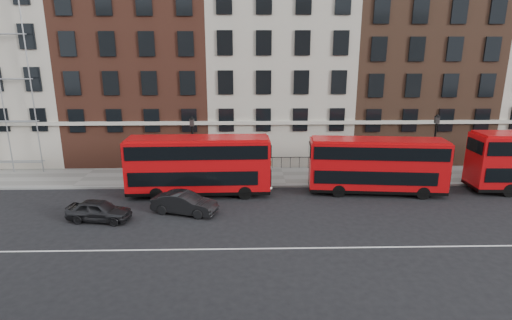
{
  "coord_description": "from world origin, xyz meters",
  "views": [
    {
      "loc": [
        -3.09,
        -21.25,
        10.16
      ],
      "look_at": [
        -2.44,
        5.0,
        3.0
      ],
      "focal_mm": 28.0,
      "sensor_mm": 36.0,
      "label": 1
    }
  ],
  "objects_px": {
    "car_rear": "(99,210)",
    "car_front": "(185,203)",
    "bus_b": "(198,164)",
    "bus_c": "(376,165)"
  },
  "relations": [
    {
      "from": "car_rear",
      "to": "car_front",
      "type": "distance_m",
      "value": 5.23
    },
    {
      "from": "bus_b",
      "to": "bus_c",
      "type": "xyz_separation_m",
      "value": [
        12.93,
        0.0,
        -0.11
      ]
    },
    {
      "from": "bus_b",
      "to": "car_front",
      "type": "xyz_separation_m",
      "value": [
        -0.55,
        -3.47,
        -1.61
      ]
    },
    {
      "from": "bus_b",
      "to": "bus_c",
      "type": "bearing_deg",
      "value": -1.11
    },
    {
      "from": "bus_b",
      "to": "car_front",
      "type": "relative_size",
      "value": 2.44
    },
    {
      "from": "bus_b",
      "to": "car_rear",
      "type": "distance_m",
      "value": 7.43
    },
    {
      "from": "bus_b",
      "to": "car_front",
      "type": "height_order",
      "value": "bus_b"
    },
    {
      "from": "car_rear",
      "to": "car_front",
      "type": "bearing_deg",
      "value": -70.19
    },
    {
      "from": "bus_b",
      "to": "bus_c",
      "type": "relative_size",
      "value": 1.04
    },
    {
      "from": "bus_c",
      "to": "car_rear",
      "type": "distance_m",
      "value": 19.2
    }
  ]
}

